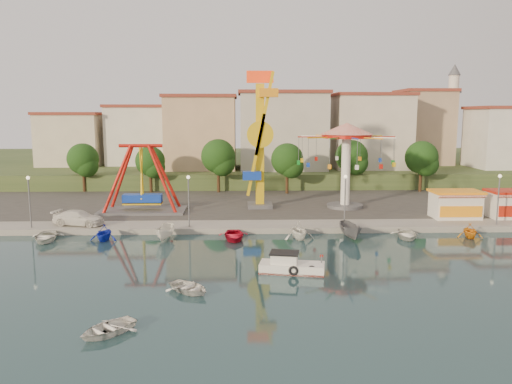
{
  "coord_description": "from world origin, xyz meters",
  "views": [
    {
      "loc": [
        -2.66,
        -37.15,
        11.96
      ],
      "look_at": [
        -1.12,
        14.0,
        4.0
      ],
      "focal_mm": 35.0,
      "sensor_mm": 36.0,
      "label": 1
    }
  ],
  "objects_px": {
    "kamikaze_tower": "(261,143)",
    "van": "(79,218)",
    "rowboat_a": "(189,287)",
    "pirate_ship_ride": "(142,180)",
    "cabin_motorboat": "(290,267)",
    "wave_swinger": "(346,146)"
  },
  "relations": [
    {
      "from": "pirate_ship_ride",
      "to": "kamikaze_tower",
      "type": "relative_size",
      "value": 0.61
    },
    {
      "from": "van",
      "to": "rowboat_a",
      "type": "bearing_deg",
      "value": -132.61
    },
    {
      "from": "pirate_ship_ride",
      "to": "rowboat_a",
      "type": "bearing_deg",
      "value": -72.52
    },
    {
      "from": "rowboat_a",
      "to": "van",
      "type": "bearing_deg",
      "value": 78.1
    },
    {
      "from": "kamikaze_tower",
      "to": "rowboat_a",
      "type": "xyz_separation_m",
      "value": [
        -5.97,
        -27.78,
        -8.26
      ]
    },
    {
      "from": "wave_swinger",
      "to": "cabin_motorboat",
      "type": "height_order",
      "value": "wave_swinger"
    },
    {
      "from": "cabin_motorboat",
      "to": "kamikaze_tower",
      "type": "bearing_deg",
      "value": 103.91
    },
    {
      "from": "rowboat_a",
      "to": "cabin_motorboat",
      "type": "bearing_deg",
      "value": -18.13
    },
    {
      "from": "pirate_ship_ride",
      "to": "cabin_motorboat",
      "type": "bearing_deg",
      "value": -54.42
    },
    {
      "from": "pirate_ship_ride",
      "to": "rowboat_a",
      "type": "xyz_separation_m",
      "value": [
        8.05,
        -25.58,
        -4.05
      ]
    },
    {
      "from": "cabin_motorboat",
      "to": "van",
      "type": "height_order",
      "value": "van"
    },
    {
      "from": "pirate_ship_ride",
      "to": "kamikaze_tower",
      "type": "height_order",
      "value": "kamikaze_tower"
    },
    {
      "from": "rowboat_a",
      "to": "van",
      "type": "xyz_separation_m",
      "value": [
        -13.3,
        18.56,
        1.03
      ]
    },
    {
      "from": "kamikaze_tower",
      "to": "cabin_motorboat",
      "type": "distance_m",
      "value": 25.07
    },
    {
      "from": "cabin_motorboat",
      "to": "pirate_ship_ride",
      "type": "bearing_deg",
      "value": 136.26
    },
    {
      "from": "kamikaze_tower",
      "to": "van",
      "type": "distance_m",
      "value": 22.55
    },
    {
      "from": "wave_swinger",
      "to": "rowboat_a",
      "type": "bearing_deg",
      "value": -120.62
    },
    {
      "from": "wave_swinger",
      "to": "van",
      "type": "height_order",
      "value": "wave_swinger"
    },
    {
      "from": "van",
      "to": "wave_swinger",
      "type": "bearing_deg",
      "value": -61.26
    },
    {
      "from": "kamikaze_tower",
      "to": "rowboat_a",
      "type": "relative_size",
      "value": 5.0
    },
    {
      "from": "pirate_ship_ride",
      "to": "rowboat_a",
      "type": "relative_size",
      "value": 3.03
    },
    {
      "from": "pirate_ship_ride",
      "to": "kamikaze_tower",
      "type": "bearing_deg",
      "value": 8.94
    }
  ]
}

